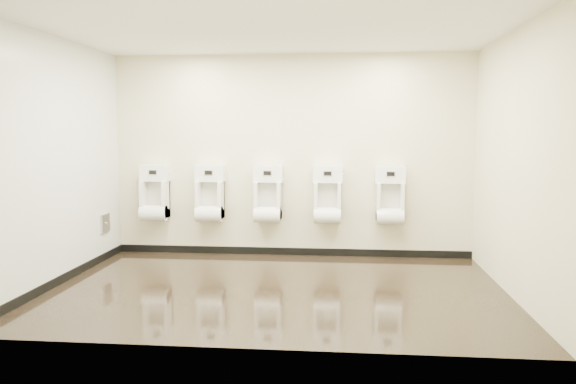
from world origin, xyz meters
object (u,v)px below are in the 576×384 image
at_px(urinal_1, 210,198).
at_px(urinal_2, 268,198).
at_px(urinal_3, 328,199).
at_px(urinal_0, 155,197).
at_px(access_panel, 105,223).
at_px(urinal_4, 390,200).

height_order(urinal_1, urinal_2, same).
bearing_deg(urinal_3, urinal_0, 180.00).
height_order(urinal_2, urinal_3, same).
xyz_separation_m(access_panel, urinal_4, (3.84, 0.41, 0.32)).
distance_m(access_panel, urinal_0, 0.76).
distance_m(access_panel, urinal_4, 3.88).
xyz_separation_m(urinal_0, urinal_1, (0.79, 0.00, 0.00)).
relative_size(urinal_1, urinal_3, 1.00).
distance_m(urinal_2, urinal_4, 1.67).
height_order(access_panel, urinal_4, urinal_4).
distance_m(urinal_1, urinal_3, 1.65).
height_order(urinal_2, urinal_4, same).
relative_size(urinal_1, urinal_4, 1.00).
relative_size(urinal_1, urinal_2, 1.00).
xyz_separation_m(urinal_1, urinal_2, (0.82, 0.00, 0.00)).
relative_size(urinal_2, urinal_4, 1.00).
bearing_deg(access_panel, urinal_3, 7.82).
distance_m(urinal_0, urinal_2, 1.61).
xyz_separation_m(urinal_0, urinal_3, (2.44, 0.00, 0.00)).
height_order(urinal_3, urinal_4, same).
bearing_deg(urinal_3, urinal_1, 180.00).
xyz_separation_m(urinal_1, urinal_4, (2.49, 0.00, 0.00)).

